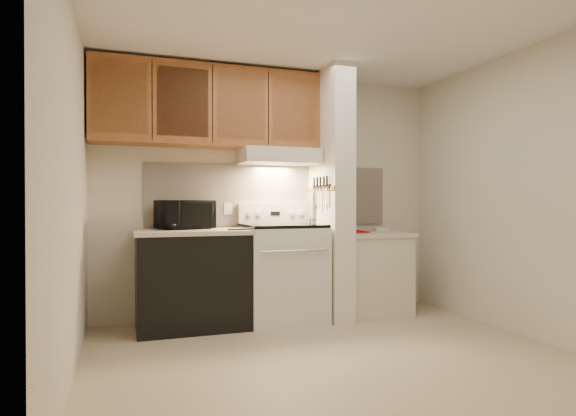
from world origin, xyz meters
name	(u,v)px	position (x,y,z in m)	size (l,w,h in m)	color
floor	(331,356)	(0.00, 0.00, 0.00)	(3.60, 3.60, 0.00)	#C0AD89
ceiling	(331,24)	(0.00, 0.00, 2.50)	(3.60, 3.60, 0.00)	white
wall_back	(272,194)	(0.00, 1.50, 1.25)	(3.60, 0.02, 2.50)	beige
wall_left	(71,188)	(-1.80, 0.00, 1.25)	(0.02, 3.00, 2.50)	beige
wall_right	(519,192)	(1.80, 0.00, 1.25)	(0.02, 3.00, 2.50)	beige
backsplash	(273,196)	(0.00, 1.49, 1.24)	(2.60, 0.02, 0.63)	silver
range_body	(283,274)	(0.00, 1.16, 0.46)	(0.76, 0.65, 0.92)	silver
oven_window	(294,274)	(0.00, 0.84, 0.50)	(0.50, 0.01, 0.30)	black
oven_handle	(295,251)	(0.00, 0.80, 0.72)	(0.02, 0.02, 0.65)	silver
cooktop	(283,226)	(0.00, 1.16, 0.94)	(0.74, 0.64, 0.03)	black
range_backguard	(274,213)	(0.00, 1.44, 1.05)	(0.76, 0.08, 0.20)	silver
range_display	(275,213)	(0.00, 1.40, 1.05)	(0.10, 0.01, 0.04)	black
range_knob_left_outer	(249,214)	(-0.28, 1.40, 1.05)	(0.05, 0.05, 0.02)	silver
range_knob_left_inner	(259,214)	(-0.18, 1.40, 1.05)	(0.05, 0.05, 0.02)	silver
range_knob_right_inner	(292,213)	(0.18, 1.40, 1.05)	(0.05, 0.05, 0.02)	silver
range_knob_right_outer	(301,213)	(0.28, 1.40, 1.05)	(0.05, 0.05, 0.02)	silver
dishwasher_front	(192,281)	(-0.88, 1.17, 0.43)	(1.00, 0.63, 0.87)	black
left_countertop	(192,232)	(-0.88, 1.17, 0.89)	(1.04, 0.67, 0.04)	beige
spoon_rest	(240,229)	(-0.48, 0.97, 0.92)	(0.21, 0.07, 0.01)	black
teal_jar	(183,224)	(-0.94, 1.39, 0.96)	(0.08, 0.08, 0.09)	#255A54
outlet	(228,209)	(-0.48, 1.48, 1.10)	(0.08, 0.01, 0.12)	beige
microwave	(185,215)	(-0.93, 1.31, 1.05)	(0.49, 0.33, 0.27)	black
partition_pillar	(331,194)	(0.51, 1.15, 1.25)	(0.22, 0.70, 2.50)	#EFE3CF
pillar_trim	(320,189)	(0.39, 1.15, 1.30)	(0.01, 0.70, 0.04)	#9B592E
knife_strip	(321,187)	(0.39, 1.10, 1.32)	(0.02, 0.42, 0.04)	black
knife_blade_a	(326,197)	(0.38, 0.95, 1.22)	(0.01, 0.04, 0.16)	silver
knife_handle_a	(327,181)	(0.38, 0.94, 1.37)	(0.02, 0.02, 0.10)	black
knife_blade_b	(324,198)	(0.38, 1.01, 1.21)	(0.01, 0.04, 0.18)	silver
knife_handle_b	(324,181)	(0.38, 1.01, 1.37)	(0.02, 0.02, 0.10)	black
knife_blade_c	(320,199)	(0.38, 1.11, 1.20)	(0.01, 0.04, 0.20)	silver
knife_handle_c	(320,182)	(0.38, 1.10, 1.37)	(0.02, 0.02, 0.10)	black
knife_blade_d	(317,197)	(0.38, 1.19, 1.22)	(0.01, 0.04, 0.16)	silver
knife_handle_d	(317,182)	(0.38, 1.18, 1.37)	(0.02, 0.02, 0.10)	black
knife_blade_e	(314,198)	(0.38, 1.26, 1.21)	(0.01, 0.04, 0.18)	silver
knife_handle_e	(314,182)	(0.38, 1.26, 1.37)	(0.02, 0.02, 0.10)	black
oven_mitt	(312,205)	(0.38, 1.32, 1.13)	(0.03, 0.11, 0.27)	slate
right_cab_base	(371,275)	(0.97, 1.15, 0.40)	(0.70, 0.60, 0.81)	beige
right_countertop	(371,234)	(0.97, 1.15, 0.83)	(0.74, 0.64, 0.04)	beige
red_folder	(354,232)	(0.82, 1.25, 0.86)	(0.24, 0.33, 0.01)	#B70806
white_box	(381,229)	(1.19, 1.33, 0.87)	(0.15, 0.10, 0.04)	white
range_hood	(279,157)	(0.00, 1.28, 1.62)	(0.78, 0.44, 0.15)	beige
hood_lip	(286,159)	(0.00, 1.07, 1.58)	(0.78, 0.04, 0.06)	beige
upper_cabinets	(210,107)	(-0.69, 1.32, 2.08)	(2.18, 0.33, 0.77)	#9B592E
cab_door_a	(120,98)	(-1.51, 1.17, 2.08)	(0.46, 0.01, 0.63)	#9B592E
cab_gap_a	(152,100)	(-1.23, 1.16, 2.08)	(0.01, 0.01, 0.73)	black
cab_door_b	(183,102)	(-0.96, 1.17, 2.08)	(0.46, 0.01, 0.63)	#9B592E
cab_gap_b	(213,104)	(-0.69, 1.16, 2.08)	(0.01, 0.01, 0.73)	black
cab_door_c	(241,106)	(-0.42, 1.17, 2.08)	(0.46, 0.01, 0.63)	#9B592E
cab_gap_c	(268,108)	(-0.14, 1.16, 2.08)	(0.01, 0.01, 0.73)	black
cab_door_d	(295,109)	(0.13, 1.17, 2.08)	(0.46, 0.01, 0.63)	#9B592E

